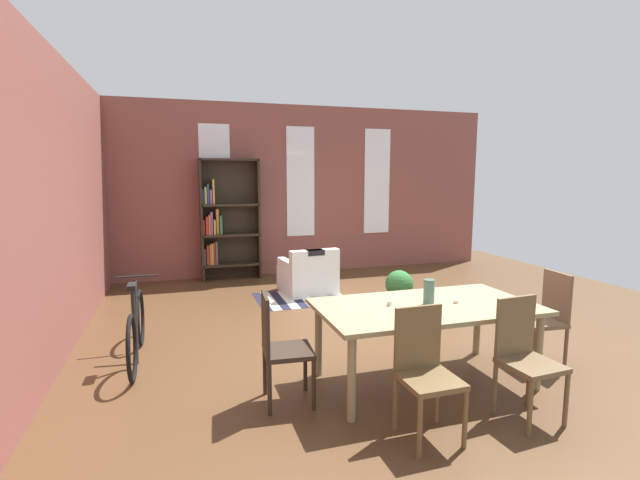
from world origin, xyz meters
The scene contains 20 objects.
ground_plane centered at (0.00, 0.00, 0.00)m, with size 9.87×9.87×0.00m, color #523720.
back_wall_brick centered at (0.00, 3.85, 1.61)m, with size 7.90×0.12×3.22m, color brown.
left_wall_brick centered at (-3.51, 0.00, 1.61)m, with size 0.12×8.59×3.22m, color brown.
window_pane_0 centered at (-1.61, 3.78, 1.77)m, with size 0.55×0.02×2.09m, color white.
window_pane_1 centered at (0.00, 3.78, 1.77)m, with size 0.55×0.02×2.09m, color white.
window_pane_2 centered at (1.61, 3.78, 1.77)m, with size 0.55×0.02×2.09m, color white.
dining_table centered at (-0.17, -1.25, 0.67)m, with size 1.98×1.07×0.74m.
vase_on_table centered at (-0.14, -1.25, 0.86)m, with size 0.10×0.10×0.23m, color #4C7266.
tealight_candle_0 centered at (0.12, -1.29, 0.76)m, with size 0.04×0.04×0.03m, color silver.
tealight_candle_1 centered at (-0.50, -1.18, 0.76)m, with size 0.04×0.04×0.04m, color silver.
tealight_candle_2 centered at (-0.36, -1.48, 0.76)m, with size 0.04×0.04×0.03m, color silver.
dining_chair_near_right centered at (0.27, -2.02, 0.51)m, with size 0.43×0.43×0.95m.
dining_chair_head_left centered at (-1.53, -1.25, 0.51)m, with size 0.43×0.43×0.95m.
dining_chair_near_left centered at (-0.61, -2.02, 0.51)m, with size 0.40×0.40×0.95m.
dining_chair_head_right centered at (1.20, -1.26, 0.51)m, with size 0.43×0.43×0.95m.
bookshelf_tall centered at (-1.47, 3.60, 1.09)m, with size 1.07×0.33×2.20m.
armchair_white centered at (-0.30, 2.19, 0.28)m, with size 0.87×0.87×0.75m.
bicycle_second centered at (-2.75, 0.10, 0.32)m, with size 0.44×1.62×0.87m.
potted_plant_by_shelf centered at (0.73, 1.00, 0.31)m, with size 0.40×0.40×0.54m.
striped_rug centered at (-0.51, 1.88, 0.00)m, with size 1.36×1.07×0.01m.
Camera 1 is at (-2.29, -4.81, 1.91)m, focal length 25.65 mm.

